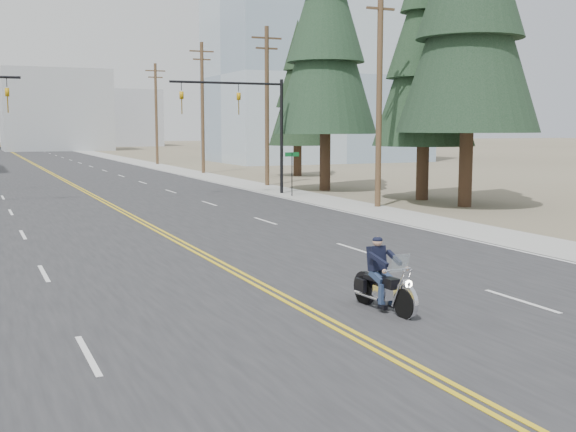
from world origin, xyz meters
The scene contains 17 objects.
ground_plane centered at (0.00, 0.00, 0.00)m, with size 400.00×400.00×0.00m, color #776D56.
road centered at (0.00, 70.00, 0.01)m, with size 20.00×200.00×0.01m, color #303033.
sidewalk_right centered at (11.50, 70.00, 0.01)m, with size 3.00×200.00×0.01m, color #A5A5A0.
traffic_mast_right centered at (8.98, 32.00, 4.94)m, with size 7.10×0.26×7.00m.
street_sign centered at (10.80, 30.00, 1.80)m, with size 0.90×0.06×2.62m.
utility_pole_b centered at (12.50, 23.00, 5.98)m, with size 2.20×0.30×11.50m.
utility_pole_c centered at (12.50, 38.00, 5.73)m, with size 2.20×0.30×11.00m.
utility_pole_d centered at (12.50, 53.00, 5.98)m, with size 2.20×0.30×11.50m.
utility_pole_e centered at (12.50, 70.00, 5.73)m, with size 2.20×0.30×11.00m.
glass_building centered at (32.00, 70.00, 10.00)m, with size 24.00×16.00×20.00m, color #9EB5CC.
haze_bldg_b centered at (8.00, 125.00, 7.00)m, with size 18.00×14.00×14.00m, color #ADB2B7.
haze_bldg_c centered at (40.00, 110.00, 9.00)m, with size 16.00×12.00×18.00m, color #B7BCC6.
haze_bldg_e centered at (25.00, 150.00, 6.00)m, with size 14.00×14.00×12.00m, color #B7BCC6.
motorcyclist centered at (1.59, 4.60, 0.83)m, with size 0.91×2.12×1.66m, color black, non-canonical shape.
conifer_mid centered at (16.74, 25.20, 8.78)m, with size 5.74×5.74×15.31m.
conifer_tall centered at (14.48, 32.91, 10.59)m, with size 6.64×6.64×18.44m.
conifer_far centered at (18.68, 46.28, 7.41)m, with size 4.82×4.82×12.91m.
Camera 1 is at (-6.83, -8.98, 4.12)m, focal length 45.00 mm.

